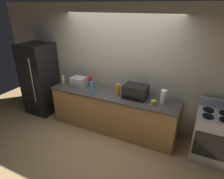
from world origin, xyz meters
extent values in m
plane|color=tan|center=(0.00, 0.00, 0.00)|extent=(8.00, 8.00, 0.00)
cube|color=#B2A893|center=(0.00, 0.81, 1.35)|extent=(6.40, 0.10, 2.70)
cube|color=#B27F4C|center=(0.00, 0.40, 0.43)|extent=(2.80, 0.60, 0.86)
cube|color=#47423D|center=(0.00, 0.40, 0.88)|extent=(2.84, 0.64, 0.04)
cube|color=black|center=(-2.05, 0.40, 0.90)|extent=(0.72, 0.70, 1.80)
cylinder|color=silver|center=(-1.91, 0.03, 1.00)|extent=(0.02, 0.02, 1.10)
cube|color=#B7BABF|center=(2.00, 0.40, 0.45)|extent=(0.60, 0.60, 0.90)
cube|color=black|center=(2.00, 0.10, 0.45)|extent=(0.55, 0.02, 0.48)
cube|color=#B7BABF|center=(2.00, 0.68, 0.99)|extent=(0.60, 0.04, 0.18)
cylinder|color=black|center=(1.87, 0.28, 0.91)|extent=(0.18, 0.18, 0.02)
cylinder|color=black|center=(1.87, 0.52, 0.91)|extent=(0.18, 0.18, 0.02)
cube|color=black|center=(0.51, 0.45, 1.04)|extent=(0.48, 0.34, 0.27)
cube|color=black|center=(0.47, 0.28, 1.04)|extent=(0.34, 0.01, 0.21)
cube|color=#B7BABF|center=(-0.89, 0.46, 1.01)|extent=(0.34, 0.26, 0.21)
cylinder|color=white|center=(1.07, 0.45, 1.04)|extent=(0.12, 0.12, 0.27)
cylinder|color=orange|center=(0.13, 0.42, 1.02)|extent=(0.07, 0.07, 0.24)
cylinder|color=beige|center=(-1.27, 0.37, 1.01)|extent=(0.06, 0.06, 0.23)
cylinder|color=#338CE5|center=(-0.36, 0.17, 1.05)|extent=(0.07, 0.07, 0.30)
cylinder|color=red|center=(-0.61, 0.53, 1.03)|extent=(0.08, 0.08, 0.26)
cylinder|color=yellow|center=(0.92, 0.31, 0.94)|extent=(0.09, 0.09, 0.09)
camera|label=1|loc=(1.61, -2.94, 2.65)|focal=30.72mm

